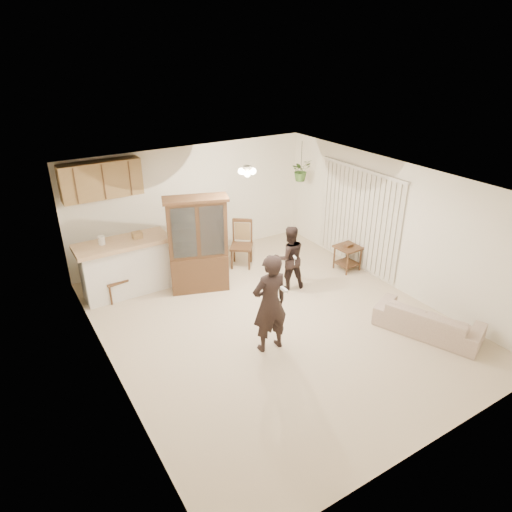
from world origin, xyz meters
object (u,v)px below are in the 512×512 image
side_table (347,258)px  chair_hutch_right (213,245)px  sofa (429,314)px  chair_bar (115,286)px  china_hutch (198,245)px  chair_hutch_left (242,254)px  child (289,256)px  adult (270,299)px

side_table → chair_hutch_right: 2.99m
sofa → chair_bar: 5.68m
sofa → china_hutch: size_ratio=0.99×
chair_bar → chair_hutch_left: 2.74m
china_hutch → side_table: bearing=2.3°
child → chair_hutch_left: 1.41m
sofa → chair_hutch_right: chair_hutch_right is taller
sofa → chair_bar: chair_bar is taller
chair_hutch_right → chair_hutch_left: bearing=94.3°
adult → chair_hutch_left: bearing=-109.0°
side_table → chair_hutch_left: size_ratio=0.58×
child → chair_bar: (-3.06, 1.36, -0.42)m
side_table → chair_hutch_left: 2.27m
chair_hutch_right → child: bearing=88.9°
sofa → chair_hutch_left: size_ratio=1.83×
china_hutch → sofa: bearing=-33.6°
chair_bar → chair_hutch_left: size_ratio=0.89×
china_hutch → chair_bar: bearing=-178.5°
sofa → chair_bar: (-4.14, 3.88, -0.11)m
adult → sofa: bearing=159.7°
china_hutch → chair_hutch_left: size_ratio=1.84×
side_table → chair_hutch_right: (-2.15, 2.09, -0.01)m
chair_hutch_left → chair_hutch_right: bearing=150.0°
chair_bar → sofa: bearing=-50.1°
adult → chair_hutch_right: size_ratio=1.87×
sofa → side_table: 2.53m
adult → chair_bar: (-1.65, 2.83, -0.64)m
adult → china_hutch: 2.35m
sofa → chair_hutch_left: (-1.40, 3.83, -0.08)m
chair_bar → chair_hutch_right: chair_hutch_right is taller
sofa → adult: (-2.50, 1.04, 0.53)m
chair_bar → china_hutch: bearing=-24.4°
side_table → chair_hutch_right: bearing=135.9°
sofa → chair_bar: bearing=24.7°
child → china_hutch: (-1.52, 0.88, 0.26)m
sofa → side_table: (0.44, 2.49, -0.09)m
child → chair_hutch_left: bearing=-60.1°
chair_bar → chair_hutch_right: bearing=9.1°
sofa → adult: adult is taller
chair_bar → adult: bearing=-66.8°
sofa → china_hutch: 4.32m
china_hutch → chair_hutch_left: china_hutch is taller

